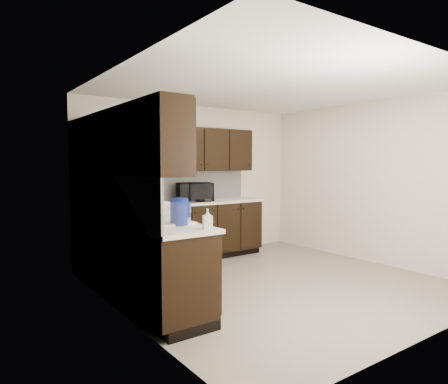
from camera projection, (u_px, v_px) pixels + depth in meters
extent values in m
plane|color=gray|center=(274.00, 283.00, 5.15)|extent=(4.00, 4.00, 0.00)
plane|color=white|center=(276.00, 86.00, 4.98)|extent=(4.00, 4.00, 0.00)
cube|color=beige|center=(193.00, 181.00, 6.69)|extent=(4.00, 0.02, 2.50)
cube|color=beige|center=(124.00, 193.00, 3.91)|extent=(0.02, 4.00, 2.50)
cube|color=beige|center=(369.00, 182.00, 6.22)|extent=(0.02, 4.00, 2.50)
cube|color=beige|center=(433.00, 197.00, 3.44)|extent=(4.00, 0.02, 2.50)
cube|color=black|center=(176.00, 234.00, 6.21)|extent=(3.00, 0.60, 0.90)
cube|color=black|center=(141.00, 263.00, 4.38)|extent=(0.60, 2.20, 0.90)
cube|color=black|center=(175.00, 259.00, 6.26)|extent=(3.00, 0.54, 0.10)
cube|color=black|center=(144.00, 298.00, 4.42)|extent=(0.54, 2.20, 0.10)
cube|color=beige|center=(176.00, 204.00, 6.18)|extent=(3.03, 0.63, 0.04)
cube|color=beige|center=(140.00, 220.00, 4.35)|extent=(0.63, 2.23, 0.04)
cube|color=#B7B7B3|center=(167.00, 186.00, 6.39)|extent=(3.00, 0.02, 0.48)
cube|color=#B7B7B3|center=(105.00, 196.00, 4.40)|extent=(0.02, 2.80, 0.48)
cube|color=black|center=(171.00, 149.00, 6.23)|extent=(3.00, 0.33, 0.70)
cube|color=black|center=(123.00, 142.00, 4.32)|extent=(0.33, 2.47, 0.70)
cube|color=beige|center=(173.00, 234.00, 5.86)|extent=(0.58, 0.02, 0.78)
cube|color=beige|center=(173.00, 212.00, 5.83)|extent=(0.58, 0.03, 0.08)
cylinder|color=black|center=(174.00, 212.00, 5.81)|extent=(0.04, 0.02, 0.04)
cube|color=beige|center=(154.00, 221.00, 4.11)|extent=(0.54, 0.82, 0.03)
cube|color=beige|center=(163.00, 232.00, 3.96)|extent=(0.42, 0.34, 0.16)
cube|color=beige|center=(146.00, 227.00, 4.28)|extent=(0.42, 0.34, 0.16)
cylinder|color=silver|center=(134.00, 210.00, 3.98)|extent=(0.03, 0.03, 0.26)
cylinder|color=silver|center=(138.00, 198.00, 4.00)|extent=(0.14, 0.02, 0.02)
cylinder|color=#B2B2B7|center=(163.00, 229.00, 3.95)|extent=(0.20, 0.20, 0.10)
imported|color=black|center=(195.00, 192.00, 6.32)|extent=(0.62, 0.51, 0.30)
imported|color=gray|center=(208.00, 219.00, 3.65)|extent=(0.11, 0.11, 0.18)
imported|color=gray|center=(133.00, 209.00, 4.07)|extent=(0.13, 0.13, 0.27)
cube|color=silver|center=(95.00, 199.00, 5.44)|extent=(0.38, 0.29, 0.22)
cube|color=silver|center=(150.00, 211.00, 4.33)|extent=(0.47, 0.38, 0.17)
cylinder|color=navy|center=(179.00, 212.00, 3.87)|extent=(0.21, 0.21, 0.26)
cylinder|color=#0D8795|center=(132.00, 203.00, 5.09)|extent=(0.10, 0.10, 0.19)
cylinder|color=silver|center=(138.00, 203.00, 4.56)|extent=(0.17, 0.17, 0.29)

